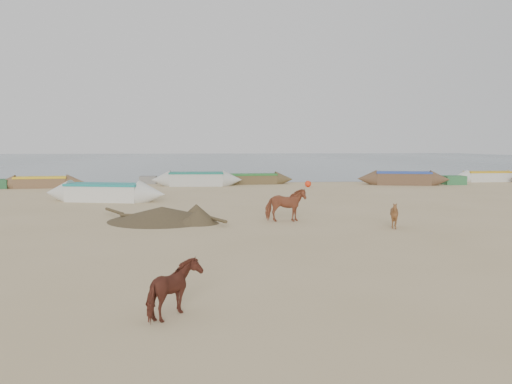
{
  "coord_description": "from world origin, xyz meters",
  "views": [
    {
      "loc": [
        -1.88,
        -16.03,
        2.93
      ],
      "look_at": [
        0.0,
        4.0,
        1.0
      ],
      "focal_mm": 35.0,
      "sensor_mm": 36.0,
      "label": 1
    }
  ],
  "objects_px": {
    "calf_front": "(394,215)",
    "near_canoe": "(105,192)",
    "calf_right": "(176,290)",
    "cow_adult": "(285,205)"
  },
  "relations": [
    {
      "from": "calf_front",
      "to": "near_canoe",
      "type": "xyz_separation_m",
      "value": [
        -11.79,
        9.44,
        -0.01
      ]
    },
    {
      "from": "cow_adult",
      "to": "near_canoe",
      "type": "relative_size",
      "value": 0.23
    },
    {
      "from": "calf_front",
      "to": "near_canoe",
      "type": "height_order",
      "value": "calf_front"
    },
    {
      "from": "calf_right",
      "to": "near_canoe",
      "type": "height_order",
      "value": "calf_right"
    },
    {
      "from": "near_canoe",
      "to": "cow_adult",
      "type": "bearing_deg",
      "value": -29.07
    },
    {
      "from": "calf_front",
      "to": "calf_right",
      "type": "relative_size",
      "value": 0.98
    },
    {
      "from": "near_canoe",
      "to": "calf_front",
      "type": "bearing_deg",
      "value": -25.29
    },
    {
      "from": "cow_adult",
      "to": "calf_front",
      "type": "height_order",
      "value": "cow_adult"
    },
    {
      "from": "calf_right",
      "to": "near_canoe",
      "type": "bearing_deg",
      "value": 23.02
    },
    {
      "from": "calf_front",
      "to": "calf_right",
      "type": "height_order",
      "value": "calf_right"
    }
  ]
}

